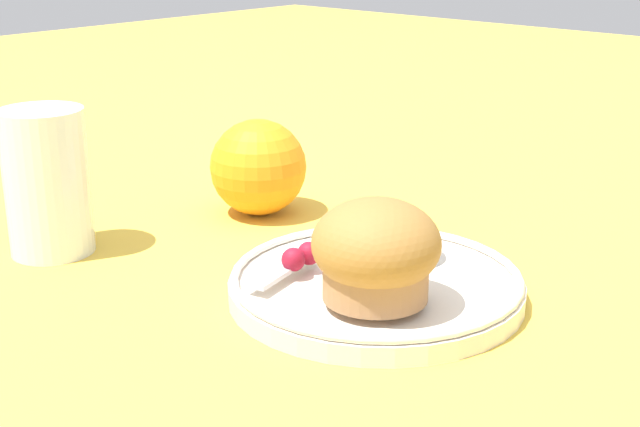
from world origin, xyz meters
The scene contains 8 objects.
ground_plane centered at (0.00, 0.00, 0.00)m, with size 3.00×3.00×0.00m, color gold.
plate centered at (-0.01, -0.02, 0.01)m, with size 0.21×0.21×0.02m.
muffin centered at (-0.05, -0.05, 0.05)m, with size 0.09×0.09×0.07m.
cream_ramekin centered at (0.03, -0.01, 0.03)m, with size 0.06×0.06×0.02m.
berry_pair centered at (-0.04, 0.02, 0.03)m, with size 0.03×0.02×0.02m.
butter_knife centered at (-0.01, 0.04, 0.02)m, with size 0.17×0.05×0.00m.
orange_fruit centered at (0.07, 0.18, 0.04)m, with size 0.09×0.09×0.09m.
juice_glass centered at (-0.12, 0.23, 0.06)m, with size 0.07×0.07×0.12m.
Camera 1 is at (-0.47, -0.39, 0.26)m, focal length 50.00 mm.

